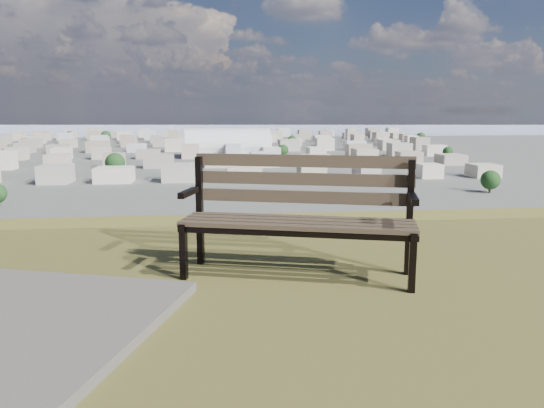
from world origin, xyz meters
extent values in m
cube|color=#453728|center=(1.04, 1.57, 25.49)|extent=(1.94, 0.65, 0.04)
cube|color=#453728|center=(1.08, 1.70, 25.49)|extent=(1.94, 0.65, 0.04)
cube|color=#453728|center=(1.12, 1.83, 25.49)|extent=(1.94, 0.65, 0.04)
cube|color=#453728|center=(1.16, 1.96, 25.49)|extent=(1.94, 0.65, 0.04)
cube|color=#453728|center=(1.18, 2.04, 25.67)|extent=(1.93, 0.60, 0.11)
cube|color=#453728|center=(1.19, 2.07, 25.83)|extent=(1.93, 0.60, 0.11)
cube|color=#453728|center=(1.20, 2.10, 25.99)|extent=(1.93, 0.60, 0.11)
cube|color=black|center=(0.12, 1.82, 25.24)|extent=(0.07, 0.08, 0.49)
cube|color=black|center=(0.26, 2.28, 25.51)|extent=(0.07, 0.08, 1.02)
cube|color=black|center=(0.19, 2.03, 25.45)|extent=(0.21, 0.55, 0.06)
cube|color=black|center=(0.17, 1.98, 25.73)|extent=(0.17, 0.40, 0.05)
cube|color=black|center=(1.95, 1.28, 25.24)|extent=(0.07, 0.08, 0.49)
cube|color=black|center=(2.09, 1.74, 25.51)|extent=(0.07, 0.08, 1.02)
cube|color=black|center=(2.02, 1.50, 25.45)|extent=(0.21, 0.55, 0.06)
cube|color=black|center=(2.00, 1.44, 25.73)|extent=(0.17, 0.40, 0.05)
cube|color=black|center=(1.04, 1.56, 25.44)|extent=(1.93, 0.60, 0.04)
cube|color=black|center=(1.16, 1.97, 25.44)|extent=(1.93, 0.60, 0.04)
cone|color=brown|center=(2.40, 3.20, 25.09)|extent=(0.08, 0.08, 0.18)
cube|color=#B6B6B2|center=(8.46, 314.82, 2.80)|extent=(51.68, 24.66, 5.59)
cylinder|color=white|center=(8.46, 314.82, 5.59)|extent=(51.68, 24.66, 21.25)
cube|color=silver|center=(-60.00, 200.00, 3.50)|extent=(11.00, 11.00, 7.00)
cube|color=#A4988C|center=(-36.00, 200.00, 3.50)|extent=(11.00, 11.00, 7.00)
cube|color=beige|center=(-12.00, 200.00, 3.50)|extent=(11.00, 11.00, 7.00)
cube|color=silver|center=(12.00, 200.00, 3.50)|extent=(11.00, 11.00, 7.00)
cube|color=#BAB197|center=(36.00, 200.00, 3.50)|extent=(11.00, 11.00, 7.00)
cube|color=tan|center=(60.00, 200.00, 3.50)|extent=(11.00, 11.00, 7.00)
cube|color=beige|center=(84.00, 200.00, 3.50)|extent=(11.00, 11.00, 7.00)
cube|color=#ADA69D|center=(108.00, 200.00, 3.50)|extent=(11.00, 11.00, 7.00)
cube|color=#A4988C|center=(-96.00, 250.00, 3.50)|extent=(11.00, 11.00, 7.00)
cube|color=beige|center=(-72.00, 250.00, 3.50)|extent=(11.00, 11.00, 7.00)
cube|color=silver|center=(-48.00, 250.00, 3.50)|extent=(11.00, 11.00, 7.00)
cube|color=#BAB197|center=(-24.00, 250.00, 3.50)|extent=(11.00, 11.00, 7.00)
cube|color=tan|center=(0.00, 250.00, 3.50)|extent=(11.00, 11.00, 7.00)
cube|color=beige|center=(24.00, 250.00, 3.50)|extent=(11.00, 11.00, 7.00)
cube|color=#ADA69D|center=(48.00, 250.00, 3.50)|extent=(11.00, 11.00, 7.00)
cube|color=silver|center=(72.00, 250.00, 3.50)|extent=(11.00, 11.00, 7.00)
cube|color=#A4988C|center=(96.00, 250.00, 3.50)|extent=(11.00, 11.00, 7.00)
cube|color=beige|center=(120.00, 250.00, 3.50)|extent=(11.00, 11.00, 7.00)
cube|color=#BAB197|center=(-108.00, 300.00, 3.50)|extent=(11.00, 11.00, 7.00)
cube|color=tan|center=(-84.00, 300.00, 3.50)|extent=(11.00, 11.00, 7.00)
cube|color=beige|center=(-60.00, 300.00, 3.50)|extent=(11.00, 11.00, 7.00)
cube|color=#ADA69D|center=(-36.00, 300.00, 3.50)|extent=(11.00, 11.00, 7.00)
cube|color=silver|center=(-12.00, 300.00, 3.50)|extent=(11.00, 11.00, 7.00)
cube|color=#A4988C|center=(12.00, 300.00, 3.50)|extent=(11.00, 11.00, 7.00)
cube|color=beige|center=(36.00, 300.00, 3.50)|extent=(11.00, 11.00, 7.00)
cube|color=silver|center=(60.00, 300.00, 3.50)|extent=(11.00, 11.00, 7.00)
cube|color=#BAB197|center=(84.00, 300.00, 3.50)|extent=(11.00, 11.00, 7.00)
cube|color=tan|center=(108.00, 300.00, 3.50)|extent=(11.00, 11.00, 7.00)
cube|color=beige|center=(132.00, 300.00, 3.50)|extent=(11.00, 11.00, 7.00)
cube|color=silver|center=(-120.00, 350.00, 3.50)|extent=(11.00, 11.00, 7.00)
cube|color=#A4988C|center=(-96.00, 350.00, 3.50)|extent=(11.00, 11.00, 7.00)
cube|color=beige|center=(-72.00, 350.00, 3.50)|extent=(11.00, 11.00, 7.00)
cube|color=silver|center=(-48.00, 350.00, 3.50)|extent=(11.00, 11.00, 7.00)
cube|color=#BAB197|center=(-24.00, 350.00, 3.50)|extent=(11.00, 11.00, 7.00)
cube|color=tan|center=(0.00, 350.00, 3.50)|extent=(11.00, 11.00, 7.00)
cube|color=beige|center=(24.00, 350.00, 3.50)|extent=(11.00, 11.00, 7.00)
cube|color=#ADA69D|center=(48.00, 350.00, 3.50)|extent=(11.00, 11.00, 7.00)
cube|color=silver|center=(72.00, 350.00, 3.50)|extent=(11.00, 11.00, 7.00)
cube|color=#A4988C|center=(96.00, 350.00, 3.50)|extent=(11.00, 11.00, 7.00)
cube|color=beige|center=(120.00, 350.00, 3.50)|extent=(11.00, 11.00, 7.00)
cube|color=silver|center=(144.00, 350.00, 3.50)|extent=(11.00, 11.00, 7.00)
cube|color=tan|center=(-132.00, 400.00, 3.50)|extent=(11.00, 11.00, 7.00)
cube|color=beige|center=(-108.00, 400.00, 3.50)|extent=(11.00, 11.00, 7.00)
cube|color=#ADA69D|center=(-84.00, 400.00, 3.50)|extent=(11.00, 11.00, 7.00)
cube|color=silver|center=(-60.00, 400.00, 3.50)|extent=(11.00, 11.00, 7.00)
cube|color=#A4988C|center=(-36.00, 400.00, 3.50)|extent=(11.00, 11.00, 7.00)
cube|color=beige|center=(-12.00, 400.00, 3.50)|extent=(11.00, 11.00, 7.00)
cube|color=silver|center=(12.00, 400.00, 3.50)|extent=(11.00, 11.00, 7.00)
cube|color=#BAB197|center=(36.00, 400.00, 3.50)|extent=(11.00, 11.00, 7.00)
cube|color=tan|center=(60.00, 400.00, 3.50)|extent=(11.00, 11.00, 7.00)
cube|color=beige|center=(84.00, 400.00, 3.50)|extent=(11.00, 11.00, 7.00)
cube|color=#ADA69D|center=(108.00, 400.00, 3.50)|extent=(11.00, 11.00, 7.00)
cube|color=silver|center=(132.00, 400.00, 3.50)|extent=(11.00, 11.00, 7.00)
cube|color=#A4988C|center=(156.00, 400.00, 3.50)|extent=(11.00, 11.00, 7.00)
cube|color=beige|center=(-168.00, 450.00, 3.50)|extent=(11.00, 11.00, 7.00)
cube|color=silver|center=(-144.00, 450.00, 3.50)|extent=(11.00, 11.00, 7.00)
cube|color=#BAB197|center=(-120.00, 450.00, 3.50)|extent=(11.00, 11.00, 7.00)
cube|color=tan|center=(-96.00, 450.00, 3.50)|extent=(11.00, 11.00, 7.00)
cube|color=beige|center=(-72.00, 450.00, 3.50)|extent=(11.00, 11.00, 7.00)
cube|color=#ADA69D|center=(-48.00, 450.00, 3.50)|extent=(11.00, 11.00, 7.00)
cube|color=silver|center=(-24.00, 450.00, 3.50)|extent=(11.00, 11.00, 7.00)
cube|color=#A4988C|center=(0.00, 450.00, 3.50)|extent=(11.00, 11.00, 7.00)
cube|color=beige|center=(24.00, 450.00, 3.50)|extent=(11.00, 11.00, 7.00)
cube|color=silver|center=(48.00, 450.00, 3.50)|extent=(11.00, 11.00, 7.00)
cube|color=#BAB197|center=(72.00, 450.00, 3.50)|extent=(11.00, 11.00, 7.00)
cube|color=tan|center=(96.00, 450.00, 3.50)|extent=(11.00, 11.00, 7.00)
cube|color=beige|center=(120.00, 450.00, 3.50)|extent=(11.00, 11.00, 7.00)
cube|color=#ADA69D|center=(144.00, 450.00, 3.50)|extent=(11.00, 11.00, 7.00)
cube|color=silver|center=(168.00, 450.00, 3.50)|extent=(11.00, 11.00, 7.00)
cube|color=#A4988C|center=(-180.00, 500.00, 3.50)|extent=(11.00, 11.00, 7.00)
cube|color=beige|center=(-156.00, 500.00, 3.50)|extent=(11.00, 11.00, 7.00)
cube|color=silver|center=(-132.00, 500.00, 3.50)|extent=(11.00, 11.00, 7.00)
cube|color=#BAB197|center=(-108.00, 500.00, 3.50)|extent=(11.00, 11.00, 7.00)
cube|color=tan|center=(-84.00, 500.00, 3.50)|extent=(11.00, 11.00, 7.00)
cube|color=beige|center=(-60.00, 500.00, 3.50)|extent=(11.00, 11.00, 7.00)
cube|color=#ADA69D|center=(-36.00, 500.00, 3.50)|extent=(11.00, 11.00, 7.00)
cube|color=silver|center=(-12.00, 500.00, 3.50)|extent=(11.00, 11.00, 7.00)
cube|color=#A4988C|center=(12.00, 500.00, 3.50)|extent=(11.00, 11.00, 7.00)
cube|color=beige|center=(36.00, 500.00, 3.50)|extent=(11.00, 11.00, 7.00)
cube|color=silver|center=(60.00, 500.00, 3.50)|extent=(11.00, 11.00, 7.00)
cube|color=#BAB197|center=(84.00, 500.00, 3.50)|extent=(11.00, 11.00, 7.00)
cube|color=tan|center=(108.00, 500.00, 3.50)|extent=(11.00, 11.00, 7.00)
cube|color=beige|center=(132.00, 500.00, 3.50)|extent=(11.00, 11.00, 7.00)
cube|color=#ADA69D|center=(156.00, 500.00, 3.50)|extent=(11.00, 11.00, 7.00)
cube|color=silver|center=(180.00, 500.00, 3.50)|extent=(11.00, 11.00, 7.00)
cube|color=#A4988C|center=(-192.00, 550.00, 3.50)|extent=(11.00, 11.00, 7.00)
cube|color=beige|center=(-168.00, 550.00, 3.50)|extent=(11.00, 11.00, 7.00)
cube|color=silver|center=(-144.00, 550.00, 3.50)|extent=(11.00, 11.00, 7.00)
cube|color=#BAB197|center=(-120.00, 550.00, 3.50)|extent=(11.00, 11.00, 7.00)
cube|color=tan|center=(-96.00, 550.00, 3.50)|extent=(11.00, 11.00, 7.00)
cube|color=beige|center=(-72.00, 550.00, 3.50)|extent=(11.00, 11.00, 7.00)
cube|color=#ADA69D|center=(-48.00, 550.00, 3.50)|extent=(11.00, 11.00, 7.00)
cube|color=silver|center=(-24.00, 550.00, 3.50)|extent=(11.00, 11.00, 7.00)
cube|color=#A4988C|center=(0.00, 550.00, 3.50)|extent=(11.00, 11.00, 7.00)
cube|color=beige|center=(24.00, 550.00, 3.50)|extent=(11.00, 11.00, 7.00)
cube|color=silver|center=(48.00, 550.00, 3.50)|extent=(11.00, 11.00, 7.00)
cube|color=#BAB197|center=(72.00, 550.00, 3.50)|extent=(11.00, 11.00, 7.00)
cube|color=tan|center=(96.00, 550.00, 3.50)|extent=(11.00, 11.00, 7.00)
cube|color=beige|center=(120.00, 550.00, 3.50)|extent=(11.00, 11.00, 7.00)
cube|color=#ADA69D|center=(144.00, 550.00, 3.50)|extent=(11.00, 11.00, 7.00)
cube|color=silver|center=(168.00, 550.00, 3.50)|extent=(11.00, 11.00, 7.00)
cube|color=#A4988C|center=(192.00, 550.00, 3.50)|extent=(11.00, 11.00, 7.00)
cylinder|color=#382A1C|center=(90.00, 160.00, 1.05)|extent=(0.80, 0.80, 2.10)
sphere|color=#123518|center=(90.00, 160.00, 4.20)|extent=(6.30, 6.30, 6.30)
cylinder|color=#382A1C|center=(-40.00, 220.00, 1.35)|extent=(0.80, 0.80, 2.70)
sphere|color=#123518|center=(-40.00, 220.00, 5.40)|extent=(8.10, 8.10, 8.10)
cylinder|color=#382A1C|center=(130.00, 280.00, 0.97)|extent=(0.80, 0.80, 1.95)
sphere|color=#123518|center=(130.00, 280.00, 3.90)|extent=(5.85, 5.85, 5.85)
cylinder|color=#382A1C|center=(60.00, 400.00, 1.12)|extent=(0.80, 0.80, 2.25)
sphere|color=#123518|center=(60.00, 400.00, 4.50)|extent=(6.75, 6.75, 6.75)
cylinder|color=#382A1C|center=(-90.00, 460.00, 1.43)|extent=(0.80, 0.80, 2.85)
sphere|color=#123518|center=(-90.00, 460.00, 5.70)|extent=(8.55, 8.55, 8.55)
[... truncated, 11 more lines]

